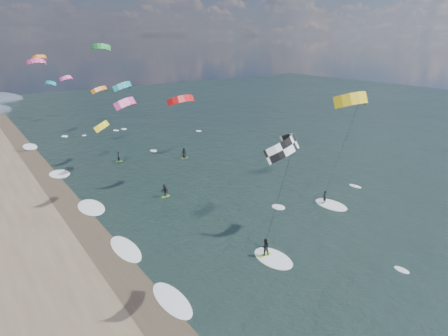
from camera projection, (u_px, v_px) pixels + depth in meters
ground at (324, 290)px, 29.47m from camera, size 260.00×260.00×0.00m
wet_sand_strip at (129, 282)px, 30.45m from camera, size 3.00×240.00×0.00m
kitesurfer_near_a at (353, 126)px, 35.87m from camera, size 7.54×8.33×14.75m
kitesurfer_near_b at (285, 187)px, 26.69m from camera, size 7.07×8.92×13.67m
far_kitesurfers at (164, 170)px, 53.37m from camera, size 10.97×17.64×1.68m
bg_kite_field at (89, 80)px, 66.68m from camera, size 14.92×72.20×11.47m
shoreline_surf at (121, 252)px, 34.74m from camera, size 2.40×79.40×0.11m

